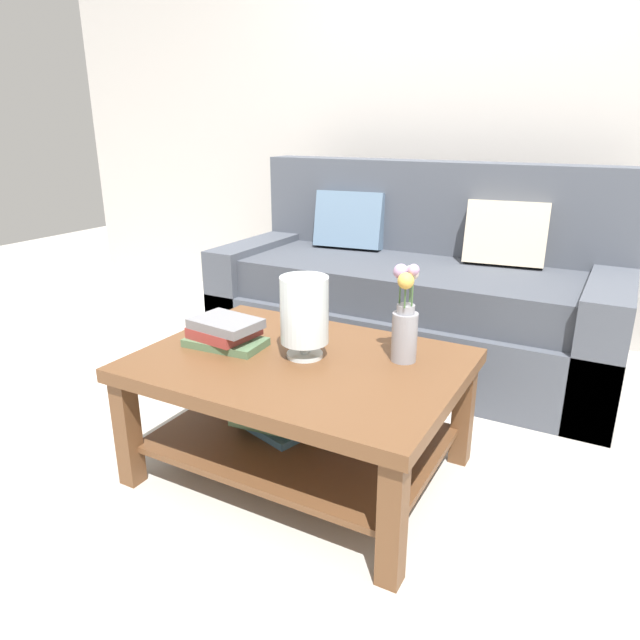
{
  "coord_description": "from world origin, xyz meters",
  "views": [
    {
      "loc": [
        0.97,
        -1.99,
        1.26
      ],
      "look_at": [
        -0.0,
        -0.23,
        0.56
      ],
      "focal_mm": 32.09,
      "sensor_mm": 36.0,
      "label": 1
    }
  ],
  "objects_px": {
    "couch": "(415,296)",
    "coffee_table": "(299,391)",
    "flower_pitcher": "(405,320)",
    "book_stack_main": "(225,332)",
    "glass_hurricane_vase": "(304,312)"
  },
  "relations": [
    {
      "from": "glass_hurricane_vase",
      "to": "flower_pitcher",
      "type": "bearing_deg",
      "value": 23.04
    },
    {
      "from": "coffee_table",
      "to": "flower_pitcher",
      "type": "bearing_deg",
      "value": 25.95
    },
    {
      "from": "couch",
      "to": "coffee_table",
      "type": "distance_m",
      "value": 1.26
    },
    {
      "from": "book_stack_main",
      "to": "glass_hurricane_vase",
      "type": "xyz_separation_m",
      "value": [
        0.32,
        0.04,
        0.12
      ]
    },
    {
      "from": "couch",
      "to": "glass_hurricane_vase",
      "type": "distance_m",
      "value": 1.26
    },
    {
      "from": "couch",
      "to": "glass_hurricane_vase",
      "type": "bearing_deg",
      "value": -88.98
    },
    {
      "from": "book_stack_main",
      "to": "flower_pitcher",
      "type": "relative_size",
      "value": 0.86
    },
    {
      "from": "couch",
      "to": "flower_pitcher",
      "type": "height_order",
      "value": "couch"
    },
    {
      "from": "couch",
      "to": "coffee_table",
      "type": "bearing_deg",
      "value": -89.58
    },
    {
      "from": "couch",
      "to": "coffee_table",
      "type": "relative_size",
      "value": 1.85
    },
    {
      "from": "couch",
      "to": "book_stack_main",
      "type": "height_order",
      "value": "couch"
    },
    {
      "from": "coffee_table",
      "to": "book_stack_main",
      "type": "distance_m",
      "value": 0.36
    },
    {
      "from": "couch",
      "to": "coffee_table",
      "type": "xyz_separation_m",
      "value": [
        0.01,
        -1.26,
        -0.03
      ]
    },
    {
      "from": "couch",
      "to": "flower_pitcher",
      "type": "xyz_separation_m",
      "value": [
        0.34,
        -1.1,
        0.25
      ]
    },
    {
      "from": "flower_pitcher",
      "to": "coffee_table",
      "type": "bearing_deg",
      "value": -154.05
    }
  ]
}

